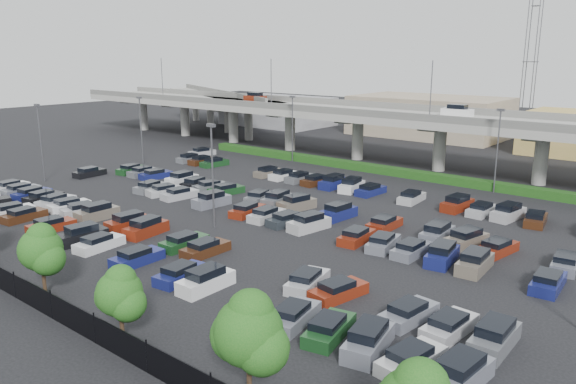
% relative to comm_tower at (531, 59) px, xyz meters
% --- Properties ---
extents(ground, '(280.00, 280.00, 0.00)m').
position_rel_comm_tower_xyz_m(ground, '(-4.00, -74.00, -15.61)').
color(ground, black).
extents(overpass, '(150.00, 13.00, 15.80)m').
position_rel_comm_tower_xyz_m(overpass, '(-4.25, -41.97, -8.64)').
color(overpass, '#96968E').
rests_on(overpass, ground).
extents(on_ramp, '(50.93, 30.13, 8.80)m').
position_rel_comm_tower_xyz_m(on_ramp, '(-56.10, -30.95, -8.76)').
color(on_ramp, '#96968E').
rests_on(on_ramp, ground).
extents(hedge, '(66.00, 1.60, 1.10)m').
position_rel_comm_tower_xyz_m(hedge, '(-4.00, -49.00, -15.06)').
color(hedge, '#153E12').
rests_on(hedge, ground).
extents(fence, '(70.00, 0.10, 2.00)m').
position_rel_comm_tower_xyz_m(fence, '(-4.05, -102.00, -14.71)').
color(fence, black).
rests_on(fence, ground).
extents(tree_row, '(65.07, 3.66, 5.94)m').
position_rel_comm_tower_xyz_m(tree_row, '(-3.30, -100.53, -12.09)').
color(tree_row, '#332316').
rests_on(tree_row, ground).
extents(parked_cars, '(62.89, 41.65, 1.67)m').
position_rel_comm_tower_xyz_m(parked_cars, '(-3.67, -77.49, -15.00)').
color(parked_cars, '#6F6557').
rests_on(parked_cars, ground).
extents(light_poles, '(66.90, 48.38, 10.30)m').
position_rel_comm_tower_xyz_m(light_poles, '(-8.12, -72.00, -9.37)').
color(light_poles, '#525257').
rests_on(light_poles, ground).
extents(distant_buildings, '(138.00, 24.00, 9.00)m').
position_rel_comm_tower_xyz_m(distant_buildings, '(8.38, -12.19, -11.87)').
color(distant_buildings, gray).
rests_on(distant_buildings, ground).
extents(comm_tower, '(2.40, 2.40, 30.00)m').
position_rel_comm_tower_xyz_m(comm_tower, '(0.00, 0.00, 0.00)').
color(comm_tower, '#525257').
rests_on(comm_tower, ground).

